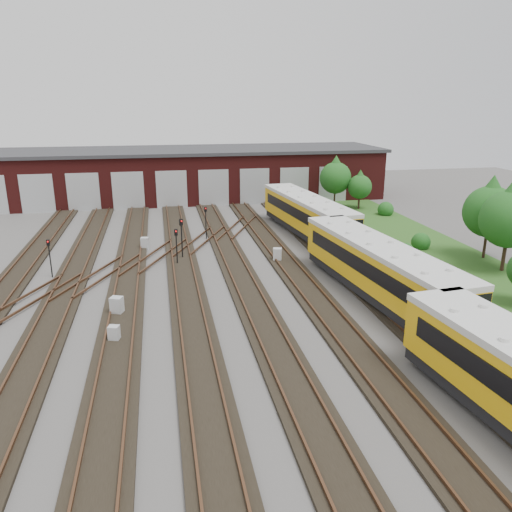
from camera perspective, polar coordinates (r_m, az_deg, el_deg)
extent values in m
plane|color=#4C4947|center=(28.49, -3.06, -8.23)|extent=(120.00, 120.00, 0.00)
cube|color=black|center=(29.00, -23.29, -9.06)|extent=(2.40, 70.00, 0.18)
cube|color=#543521|center=(29.10, -24.72, -8.80)|extent=(0.10, 70.00, 0.15)
cube|color=#543521|center=(28.77, -21.92, -8.73)|extent=(0.10, 70.00, 0.15)
cube|color=black|center=(28.36, -15.30, -8.80)|extent=(2.40, 70.00, 0.18)
cube|color=#543521|center=(28.36, -16.79, -8.56)|extent=(0.10, 70.00, 0.15)
cube|color=#543521|center=(28.23, -13.86, -8.43)|extent=(0.10, 70.00, 0.15)
cube|color=black|center=(28.28, -7.12, -8.35)|extent=(2.40, 70.00, 0.18)
cube|color=#543521|center=(28.18, -8.61, -8.14)|extent=(0.10, 70.00, 0.15)
cube|color=#543521|center=(28.26, -5.67, -7.95)|extent=(0.10, 70.00, 0.15)
cube|color=black|center=(28.76, 0.92, -7.75)|extent=(2.40, 70.00, 0.18)
cube|color=#543521|center=(28.57, -0.50, -7.57)|extent=(0.10, 70.00, 0.15)
cube|color=#543521|center=(28.84, 2.32, -7.33)|extent=(0.10, 70.00, 0.15)
cube|color=black|center=(29.78, 8.52, -7.04)|extent=(2.40, 70.00, 0.18)
cube|color=#543521|center=(29.49, 7.21, -6.88)|extent=(0.10, 70.00, 0.15)
cube|color=#543521|center=(29.95, 9.84, -6.62)|extent=(0.10, 70.00, 0.15)
cube|color=black|center=(31.28, 15.50, -6.28)|extent=(2.40, 70.00, 0.18)
cube|color=#543521|center=(30.91, 14.32, -6.13)|extent=(0.10, 70.00, 0.15)
cube|color=#543521|center=(31.53, 16.70, -5.86)|extent=(0.10, 70.00, 0.15)
cube|color=black|center=(33.19, 21.73, -5.51)|extent=(2.40, 70.00, 0.18)
cube|color=#543521|center=(32.76, 20.70, -5.38)|extent=(0.10, 70.00, 0.15)
cube|color=#543521|center=(33.52, 22.80, -5.12)|extent=(0.10, 70.00, 0.15)
cube|color=#543521|center=(37.73, -17.40, -2.06)|extent=(5.40, 9.62, 0.15)
cube|color=#543521|center=(41.27, -11.35, 0.07)|extent=(5.40, 9.62, 0.15)
cube|color=#543521|center=(45.23, -6.30, 1.84)|extent=(5.40, 9.62, 0.15)
cube|color=#543521|center=(34.77, -24.62, -4.56)|extent=(5.40, 9.62, 0.15)
cube|color=#543521|center=(49.53, -2.09, 3.31)|extent=(5.40, 9.62, 0.15)
cube|color=#4A1312|center=(66.21, -8.07, 9.16)|extent=(50.00, 12.00, 6.00)
cube|color=#303033|center=(65.84, -8.19, 11.87)|extent=(51.00, 12.50, 0.40)
cube|color=#A9ACAF|center=(61.80, -23.73, 6.53)|extent=(3.60, 0.12, 4.40)
cube|color=#A9ACAF|center=(60.90, -19.12, 6.90)|extent=(3.60, 0.12, 4.40)
cube|color=#A9ACAF|center=(60.40, -14.39, 7.23)|extent=(3.60, 0.12, 4.40)
cube|color=#A9ACAF|center=(60.31, -9.61, 7.52)|extent=(3.60, 0.12, 4.40)
cube|color=#A9ACAF|center=(60.64, -4.85, 7.75)|extent=(3.60, 0.12, 4.40)
cube|color=#A9ACAF|center=(61.37, -0.16, 7.93)|extent=(3.60, 0.12, 4.40)
cube|color=#A9ACAF|center=(62.50, 4.39, 8.05)|extent=(3.60, 0.12, 4.40)
cube|color=#A9ACAF|center=(63.99, 8.76, 8.12)|extent=(3.60, 0.12, 4.40)
cube|color=#28501A|center=(43.73, 20.37, -0.03)|extent=(8.00, 55.00, 0.05)
cube|color=black|center=(33.18, 13.66, -3.69)|extent=(4.24, 16.47, 0.65)
cube|color=#E0B90C|center=(32.67, 13.85, -1.20)|extent=(4.56, 16.50, 2.39)
cube|color=silver|center=(32.28, 14.02, 1.09)|extent=(4.67, 16.51, 0.33)
cube|color=black|center=(31.89, 11.67, -0.99)|extent=(1.61, 14.26, 0.92)
cube|color=black|center=(33.33, 16.00, -0.51)|extent=(1.61, 14.26, 0.92)
cube|color=black|center=(47.46, 5.75, 3.10)|extent=(4.24, 16.47, 0.65)
cube|color=#E0B90C|center=(47.11, 5.81, 4.89)|extent=(4.56, 16.50, 2.39)
cube|color=silver|center=(46.84, 5.86, 6.52)|extent=(4.67, 16.51, 0.33)
cube|color=black|center=(46.52, 4.19, 5.12)|extent=(1.61, 14.26, 0.92)
cube|color=black|center=(47.62, 7.42, 5.31)|extent=(1.61, 14.26, 0.92)
cylinder|color=black|center=(38.82, -22.43, -0.59)|extent=(0.09, 0.09, 2.39)
cube|color=black|center=(38.43, -22.67, 1.42)|extent=(0.23, 0.14, 0.45)
sphere|color=red|center=(38.33, -22.71, 1.51)|extent=(0.11, 0.11, 0.11)
cylinder|color=black|center=(39.04, -9.04, 0.64)|extent=(0.10, 0.10, 2.40)
cube|color=black|center=(38.65, -9.14, 2.69)|extent=(0.26, 0.17, 0.50)
sphere|color=red|center=(38.53, -9.14, 2.80)|extent=(0.12, 0.12, 0.12)
cylinder|color=black|center=(46.17, -5.74, 3.50)|extent=(0.09, 0.09, 2.58)
cube|color=black|center=(45.83, -5.80, 5.34)|extent=(0.23, 0.15, 0.45)
sphere|color=red|center=(45.72, -5.79, 5.43)|extent=(0.11, 0.11, 0.11)
cylinder|color=black|center=(40.40, -8.46, 1.55)|extent=(0.10, 0.10, 2.81)
cube|color=black|center=(39.98, -8.57, 3.84)|extent=(0.30, 0.24, 0.51)
sphere|color=red|center=(39.86, -8.57, 3.95)|extent=(0.12, 0.12, 0.12)
cube|color=#B7BABC|center=(27.77, -15.91, -8.58)|extent=(0.66, 0.60, 0.93)
cube|color=#B7BABC|center=(43.94, -12.58, 1.42)|extent=(0.72, 0.64, 1.05)
cube|color=#B7BABC|center=(31.00, -15.61, -5.54)|extent=(0.85, 0.78, 1.14)
cube|color=#B7BABC|center=(39.60, 2.45, 0.12)|extent=(0.79, 0.71, 1.11)
cube|color=#B7BABC|center=(42.39, 6.92, 1.12)|extent=(0.64, 0.54, 1.03)
cylinder|color=#301F15|center=(60.79, 8.95, 6.43)|extent=(0.22, 0.22, 1.91)
sphere|color=#154B15|center=(60.37, 9.07, 8.81)|extent=(3.72, 3.72, 3.72)
cone|color=#154B15|center=(60.19, 9.13, 10.06)|extent=(3.19, 3.19, 2.65)
cylinder|color=#301F15|center=(60.23, 11.66, 5.95)|extent=(0.24, 0.24, 1.44)
sphere|color=#154B15|center=(59.89, 11.77, 7.75)|extent=(2.79, 2.79, 2.79)
cone|color=#154B15|center=(59.74, 11.83, 8.69)|extent=(2.39, 2.39, 1.99)
cylinder|color=#301F15|center=(44.35, 24.68, 1.07)|extent=(0.23, 0.23, 2.11)
sphere|color=#154B15|center=(43.72, 25.14, 4.61)|extent=(4.10, 4.10, 4.10)
cone|color=#154B15|center=(43.46, 25.39, 6.48)|extent=(3.51, 3.51, 2.93)
cylinder|color=#301F15|center=(41.58, 26.45, -0.13)|extent=(0.27, 0.27, 2.18)
sphere|color=#154B15|center=(40.89, 26.99, 3.76)|extent=(4.24, 4.24, 4.24)
sphere|color=#154B15|center=(42.42, 16.71, 0.78)|extent=(1.42, 1.42, 1.42)
sphere|color=#154B15|center=(45.33, 18.34, 1.81)|extent=(1.63, 1.63, 1.63)
sphere|color=#154B15|center=(57.62, 14.62, 5.41)|extent=(1.77, 1.77, 1.77)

